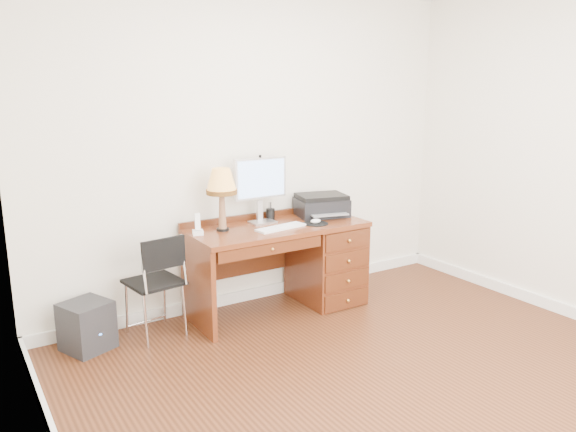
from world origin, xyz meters
TOP-DOWN VIEW (x-y plane):
  - ground at (0.00, 0.00)m, footprint 4.00×4.00m
  - room_shell at (0.00, 0.63)m, footprint 4.00×4.00m
  - desk at (0.32, 1.40)m, footprint 1.50×0.67m
  - monitor at (-0.06, 1.57)m, footprint 0.48×0.16m
  - keyboard at (-0.03, 1.29)m, footprint 0.45×0.19m
  - mouse_pad at (0.30, 1.27)m, footprint 0.21×0.21m
  - printer at (0.52, 1.51)m, footprint 0.50×0.43m
  - leg_lamp at (-0.46, 1.48)m, footprint 0.25×0.25m
  - phone at (-0.68, 1.47)m, footprint 0.10×0.10m
  - pen_cup at (0.06, 1.61)m, footprint 0.08×0.08m
  - chair at (-1.05, 1.41)m, footprint 0.43×0.43m
  - equipment_box at (-1.56, 1.50)m, footprint 0.40×0.40m

SIDE VIEW (x-z plane):
  - ground at x=0.00m, z-range 0.00..0.00m
  - room_shell at x=0.00m, z-range -1.95..2.05m
  - equipment_box at x=-1.56m, z-range 0.00..0.36m
  - desk at x=0.32m, z-range 0.04..0.79m
  - chair at x=-1.05m, z-range 0.09..0.89m
  - keyboard at x=-0.03m, z-range 0.75..0.77m
  - mouse_pad at x=0.30m, z-range 0.74..0.78m
  - pen_cup at x=0.06m, z-range 0.75..0.85m
  - phone at x=-0.68m, z-range 0.72..0.89m
  - printer at x=0.52m, z-range 0.75..0.94m
  - monitor at x=-0.06m, z-range 0.82..1.37m
  - leg_lamp at x=-0.46m, z-range 0.87..1.37m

